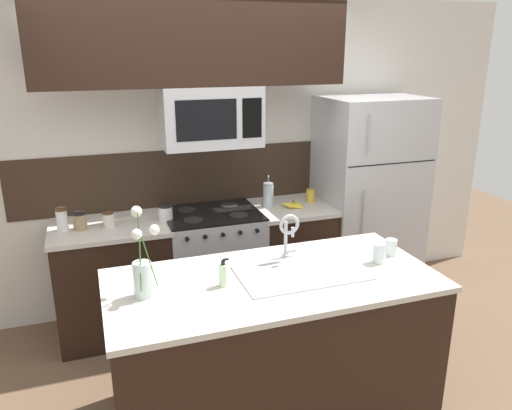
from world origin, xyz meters
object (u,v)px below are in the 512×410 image
object	(u,v)px
sink_faucet	(289,230)
drinking_glass	(379,253)
flower_vase	(143,271)
dish_soap_bottle	(223,275)
storage_jar_squat	(165,213)
storage_jar_medium	(80,221)
refrigerator	(366,198)
french_press	(268,195)
coffee_tin	(311,196)
stove_range	(214,265)
storage_jar_tall	(62,220)
banana_bunch	(293,205)
spare_glass	(391,247)
microwave	(210,116)

from	to	relation	value
sink_faucet	drinking_glass	world-z (taller)	sink_faucet
flower_vase	dish_soap_bottle	bearing A→B (deg)	-2.42
storage_jar_squat	drinking_glass	size ratio (longest dim) A/B	0.96
drinking_glass	storage_jar_squat	bearing A→B (deg)	132.47
storage_jar_medium	refrigerator	bearing A→B (deg)	0.92
storage_jar_squat	sink_faucet	world-z (taller)	sink_faucet
french_press	dish_soap_bottle	bearing A→B (deg)	-120.00
storage_jar_medium	storage_jar_squat	distance (m)	0.63
coffee_tin	sink_faucet	distance (m)	1.28
stove_range	storage_jar_tall	xyz separation A→B (m)	(-1.13, -0.01, 0.53)
stove_range	coffee_tin	distance (m)	1.03
refrigerator	storage_jar_medium	bearing A→B (deg)	-179.08
banana_bunch	sink_faucet	bearing A→B (deg)	-115.04
stove_range	drinking_glass	bearing A→B (deg)	-59.14
stove_range	french_press	size ratio (longest dim) A/B	3.48
refrigerator	flower_vase	distance (m)	2.47
storage_jar_medium	spare_glass	distance (m)	2.22
storage_jar_tall	dish_soap_bottle	world-z (taller)	storage_jar_tall
stove_range	banana_bunch	distance (m)	0.83
microwave	drinking_glass	distance (m)	1.62
dish_soap_bottle	storage_jar_tall	bearing A→B (deg)	125.14
storage_jar_squat	banana_bunch	bearing A→B (deg)	-1.85
coffee_tin	drinking_glass	xyz separation A→B (m)	(-0.14, -1.31, 0.01)
banana_bunch	sink_faucet	distance (m)	1.09
stove_range	flower_vase	distance (m)	1.54
french_press	drinking_glass	xyz separation A→B (m)	(0.25, -1.32, -0.04)
drinking_glass	flower_vase	size ratio (longest dim) A/B	0.25
dish_soap_bottle	drinking_glass	size ratio (longest dim) A/B	1.31
flower_vase	spare_glass	bearing A→B (deg)	1.90
french_press	spare_glass	xyz separation A→B (m)	(0.39, -1.24, -0.05)
spare_glass	storage_jar_tall	bearing A→B (deg)	149.83
french_press	flower_vase	bearing A→B (deg)	-132.73
dish_soap_bottle	spare_glass	xyz separation A→B (m)	(1.14, 0.07, -0.02)
storage_jar_tall	french_press	bearing A→B (deg)	2.41
drinking_glass	banana_bunch	bearing A→B (deg)	93.12
stove_range	microwave	distance (m)	1.24
banana_bunch	storage_jar_tall	bearing A→B (deg)	178.38
dish_soap_bottle	flower_vase	world-z (taller)	flower_vase
refrigerator	drinking_glass	xyz separation A→B (m)	(-0.68, -1.28, 0.07)
dish_soap_bottle	flower_vase	size ratio (longest dim) A/B	0.33
sink_faucet	drinking_glass	xyz separation A→B (m)	(0.52, -0.23, -0.13)
microwave	coffee_tin	distance (m)	1.16
storage_jar_squat	french_press	world-z (taller)	french_press
storage_jar_tall	spare_glass	bearing A→B (deg)	-30.17
storage_jar_squat	microwave	bearing A→B (deg)	0.70
refrigerator	flower_vase	bearing A→B (deg)	-149.44
drinking_glass	storage_jar_medium	bearing A→B (deg)	144.81
storage_jar_medium	spare_glass	world-z (taller)	storage_jar_medium
microwave	spare_glass	size ratio (longest dim) A/B	6.95
microwave	flower_vase	xyz separation A→B (m)	(-0.69, -1.21, -0.64)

